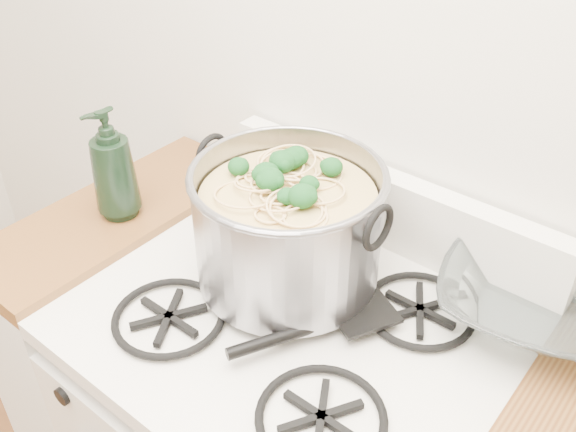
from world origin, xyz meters
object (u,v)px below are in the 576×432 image
at_px(bottle, 112,164).
at_px(glass_bowl, 529,308).
at_px(stock_pot, 288,228).
at_px(spatula, 364,311).

bearing_deg(bottle, glass_bowl, 26.23).
relative_size(stock_pot, glass_bowl, 2.96).
distance_m(stock_pot, glass_bowl, 0.45).
distance_m(spatula, bottle, 0.60).
height_order(spatula, bottle, bottle).
height_order(stock_pot, glass_bowl, stock_pot).
bearing_deg(glass_bowl, stock_pot, -155.65).
bearing_deg(bottle, spatula, 15.51).
bearing_deg(bottle, stock_pot, 18.54).
height_order(stock_pot, bottle, bottle).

